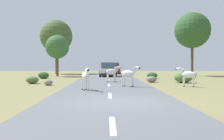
{
  "coord_description": "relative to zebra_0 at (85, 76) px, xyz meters",
  "views": [
    {
      "loc": [
        -0.5,
        -10.5,
        1.66
      ],
      "look_at": [
        -0.08,
        11.11,
        1.1
      ],
      "focal_mm": 40.31,
      "sensor_mm": 36.0,
      "label": 1
    }
  ],
  "objects": [
    {
      "name": "lane_markings",
      "position": [
        1.45,
        -5.63,
        -0.84
      ],
      "size": [
        0.16,
        56.0,
        0.01
      ],
      "color": "silver",
      "rests_on": "road"
    },
    {
      "name": "ground_plane",
      "position": [
        1.81,
        -4.63,
        -0.89
      ],
      "size": [
        90.0,
        90.0,
        0.0
      ],
      "primitive_type": "plane",
      "color": "olive"
    },
    {
      "name": "bush_3",
      "position": [
        7.84,
        6.26,
        -0.42
      ],
      "size": [
        1.57,
        1.42,
        0.94
      ],
      "primitive_type": "ellipsoid",
      "color": "#4C7038",
      "rests_on": "ground_plane"
    },
    {
      "name": "zebra_3",
      "position": [
        7.03,
        2.63,
        -0.04
      ],
      "size": [
        1.37,
        1.0,
        1.44
      ],
      "rotation": [
        0.0,
        0.0,
        1.01
      ],
      "color": "silver",
      "rests_on": "ground_plane"
    },
    {
      "name": "road",
      "position": [
        1.45,
        -4.63,
        -0.87
      ],
      "size": [
        6.0,
        64.0,
        0.05
      ],
      "primitive_type": "cube",
      "color": "slate",
      "rests_on": "ground_plane"
    },
    {
      "name": "tree_2",
      "position": [
        -5.12,
        17.41,
        2.88
      ],
      "size": [
        3.01,
        3.01,
        5.31
      ],
      "color": "brown",
      "rests_on": "ground_plane"
    },
    {
      "name": "car_1",
      "position": [
        1.45,
        16.46,
        -0.05
      ],
      "size": [
        2.27,
        4.46,
        1.74
      ],
      "rotation": [
        0.0,
        0.0,
        3.07
      ],
      "color": "white",
      "rests_on": "road"
    },
    {
      "name": "zebra_0",
      "position": [
        0.0,
        0.0,
        0.0
      ],
      "size": [
        0.66,
        1.47,
        1.42
      ],
      "rotation": [
        0.0,
        0.0,
        3.42
      ],
      "color": "silver",
      "rests_on": "road"
    },
    {
      "name": "rock_2",
      "position": [
        5.21,
        6.87,
        -0.62
      ],
      "size": [
        0.89,
        0.82,
        0.54
      ],
      "primitive_type": "ellipsoid",
      "color": "gray",
      "rests_on": "ground_plane"
    },
    {
      "name": "zebra_1",
      "position": [
        1.74,
        6.93,
        0.01
      ],
      "size": [
        1.46,
        0.7,
        1.43
      ],
      "rotation": [
        0.0,
        0.0,
        5.02
      ],
      "color": "silver",
      "rests_on": "road"
    },
    {
      "name": "rock_1",
      "position": [
        -3.14,
        3.88,
        -0.68
      ],
      "size": [
        0.66,
        0.54,
        0.42
      ],
      "primitive_type": "ellipsoid",
      "color": "gray",
      "rests_on": "ground_plane"
    },
    {
      "name": "zebra_2",
      "position": [
        2.81,
        2.27,
        0.04
      ],
      "size": [
        1.39,
        1.07,
        1.48
      ],
      "rotation": [
        0.0,
        0.0,
        4.11
      ],
      "color": "silver",
      "rests_on": "road"
    },
    {
      "name": "tree_3",
      "position": [
        12.75,
        18.47,
        5.2
      ],
      "size": [
        4.77,
        4.77,
        8.5
      ],
      "color": "brown",
      "rests_on": "ground_plane"
    },
    {
      "name": "tree_0",
      "position": [
        -6.79,
        25.11,
        5.1
      ],
      "size": [
        5.13,
        5.13,
        8.57
      ],
      "color": "#4C3823",
      "rests_on": "ground_plane"
    },
    {
      "name": "car_0",
      "position": [
        2.35,
        25.01,
        -0.05
      ],
      "size": [
        2.06,
        4.36,
        1.74
      ],
      "rotation": [
        0.0,
        0.0,
        -0.01
      ],
      "color": "red",
      "rests_on": "road"
    },
    {
      "name": "bush_1",
      "position": [
        -5.7,
        12.59,
        -0.53
      ],
      "size": [
        1.2,
        1.08,
        0.72
      ],
      "primitive_type": "ellipsoid",
      "color": "#2D5628",
      "rests_on": "ground_plane"
    },
    {
      "name": "bush_4",
      "position": [
        -4.86,
        5.65,
        -0.59
      ],
      "size": [
        1.02,
        0.92,
        0.61
      ],
      "primitive_type": "ellipsoid",
      "color": "#4C7038",
      "rests_on": "ground_plane"
    },
    {
      "name": "bush_0",
      "position": [
        6.22,
        12.15,
        -0.55
      ],
      "size": [
        1.15,
        1.03,
        0.69
      ],
      "primitive_type": "ellipsoid",
      "color": "#2D5628",
      "rests_on": "ground_plane"
    }
  ]
}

